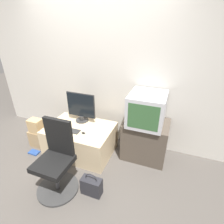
{
  "coord_description": "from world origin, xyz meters",
  "views": [
    {
      "loc": [
        1.27,
        -1.34,
        2.02
      ],
      "look_at": [
        0.39,
        0.98,
        0.74
      ],
      "focal_mm": 28.0,
      "sensor_mm": 36.0,
      "label": 1
    }
  ],
  "objects_px": {
    "keyboard": "(69,130)",
    "book": "(34,152)",
    "main_monitor": "(81,108)",
    "mouse": "(83,133)",
    "cardboard_box_lower": "(39,139)",
    "handbag": "(92,186)",
    "crt_tv": "(147,109)",
    "office_chair": "(56,163)"
  },
  "relations": [
    {
      "from": "main_monitor",
      "to": "handbag",
      "type": "xyz_separation_m",
      "value": [
        0.62,
        -0.91,
        -0.61
      ]
    },
    {
      "from": "keyboard",
      "to": "handbag",
      "type": "distance_m",
      "value": 0.94
    },
    {
      "from": "cardboard_box_lower",
      "to": "keyboard",
      "type": "bearing_deg",
      "value": -0.34
    },
    {
      "from": "mouse",
      "to": "office_chair",
      "type": "height_order",
      "value": "office_chair"
    },
    {
      "from": "mouse",
      "to": "cardboard_box_lower",
      "type": "bearing_deg",
      "value": 179.84
    },
    {
      "from": "handbag",
      "to": "book",
      "type": "xyz_separation_m",
      "value": [
        -1.3,
        0.36,
        -0.12
      ]
    },
    {
      "from": "main_monitor",
      "to": "cardboard_box_lower",
      "type": "distance_m",
      "value": 1.0
    },
    {
      "from": "main_monitor",
      "to": "mouse",
      "type": "distance_m",
      "value": 0.47
    },
    {
      "from": "crt_tv",
      "to": "keyboard",
      "type": "bearing_deg",
      "value": -160.23
    },
    {
      "from": "mouse",
      "to": "cardboard_box_lower",
      "type": "height_order",
      "value": "mouse"
    },
    {
      "from": "main_monitor",
      "to": "mouse",
      "type": "height_order",
      "value": "main_monitor"
    },
    {
      "from": "keyboard",
      "to": "cardboard_box_lower",
      "type": "distance_m",
      "value": 0.77
    },
    {
      "from": "main_monitor",
      "to": "crt_tv",
      "type": "relative_size",
      "value": 0.91
    },
    {
      "from": "handbag",
      "to": "book",
      "type": "distance_m",
      "value": 1.35
    },
    {
      "from": "office_chair",
      "to": "book",
      "type": "relative_size",
      "value": 5.47
    },
    {
      "from": "mouse",
      "to": "book",
      "type": "xyz_separation_m",
      "value": [
        -0.89,
        -0.21,
        -0.49
      ]
    },
    {
      "from": "handbag",
      "to": "mouse",
      "type": "bearing_deg",
      "value": 125.46
    },
    {
      "from": "main_monitor",
      "to": "handbag",
      "type": "relative_size",
      "value": 1.49
    },
    {
      "from": "office_chair",
      "to": "cardboard_box_lower",
      "type": "height_order",
      "value": "office_chair"
    },
    {
      "from": "main_monitor",
      "to": "book",
      "type": "xyz_separation_m",
      "value": [
        -0.68,
        -0.55,
        -0.73
      ]
    },
    {
      "from": "office_chair",
      "to": "handbag",
      "type": "height_order",
      "value": "office_chair"
    },
    {
      "from": "main_monitor",
      "to": "keyboard",
      "type": "relative_size",
      "value": 1.47
    },
    {
      "from": "cardboard_box_lower",
      "to": "book",
      "type": "distance_m",
      "value": 0.26
    },
    {
      "from": "office_chair",
      "to": "book",
      "type": "height_order",
      "value": "office_chair"
    },
    {
      "from": "main_monitor",
      "to": "keyboard",
      "type": "distance_m",
      "value": 0.43
    },
    {
      "from": "handbag",
      "to": "cardboard_box_lower",
      "type": "bearing_deg",
      "value": 157.23
    },
    {
      "from": "office_chair",
      "to": "handbag",
      "type": "relative_size",
      "value": 2.9
    },
    {
      "from": "mouse",
      "to": "book",
      "type": "relative_size",
      "value": 0.35
    },
    {
      "from": "keyboard",
      "to": "office_chair",
      "type": "bearing_deg",
      "value": -72.21
    },
    {
      "from": "keyboard",
      "to": "book",
      "type": "bearing_deg",
      "value": -162.37
    },
    {
      "from": "book",
      "to": "cardboard_box_lower",
      "type": "bearing_deg",
      "value": 104.12
    },
    {
      "from": "crt_tv",
      "to": "cardboard_box_lower",
      "type": "distance_m",
      "value": 2.0
    },
    {
      "from": "crt_tv",
      "to": "cardboard_box_lower",
      "type": "height_order",
      "value": "crt_tv"
    },
    {
      "from": "crt_tv",
      "to": "cardboard_box_lower",
      "type": "bearing_deg",
      "value": -167.61
    },
    {
      "from": "cardboard_box_lower",
      "to": "book",
      "type": "xyz_separation_m",
      "value": [
        0.05,
        -0.21,
        -0.14
      ]
    },
    {
      "from": "main_monitor",
      "to": "office_chair",
      "type": "distance_m",
      "value": 1.03
    },
    {
      "from": "keyboard",
      "to": "mouse",
      "type": "relative_size",
      "value": 5.53
    },
    {
      "from": "office_chair",
      "to": "cardboard_box_lower",
      "type": "relative_size",
      "value": 3.18
    },
    {
      "from": "office_chair",
      "to": "book",
      "type": "bearing_deg",
      "value": 153.86
    },
    {
      "from": "crt_tv",
      "to": "office_chair",
      "type": "distance_m",
      "value": 1.45
    },
    {
      "from": "mouse",
      "to": "office_chair",
      "type": "relative_size",
      "value": 0.06
    },
    {
      "from": "keyboard",
      "to": "book",
      "type": "height_order",
      "value": "keyboard"
    }
  ]
}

